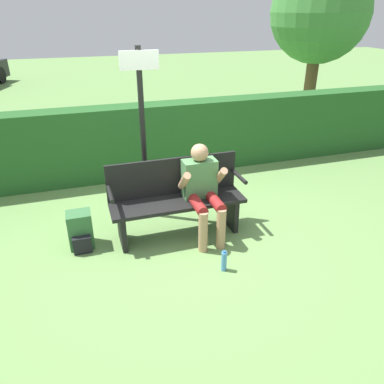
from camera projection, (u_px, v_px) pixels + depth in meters
The scene contains 9 objects.
ground_plane at pixel (179, 234), 4.82m from camera, with size 40.00×40.00×0.00m, color #668E4C.
hedge_back at pixel (145, 141), 6.30m from camera, with size 12.00×0.44×1.21m.
park_bench at pixel (176, 198), 4.66m from camera, with size 1.66×0.47×0.96m.
person_seated at pixel (203, 187), 4.54m from camera, with size 0.55×0.65×1.17m.
backpack at pixel (81, 231), 4.48m from camera, with size 0.29×0.33×0.45m.
water_bottle at pixel (224, 261), 4.11m from camera, with size 0.06×0.06×0.25m.
signpost at pixel (143, 125), 4.70m from camera, with size 0.46×0.09×2.23m.
tree at pixel (320, 13), 8.68m from camera, with size 2.29×2.29×3.66m.
litter_crumple at pixel (220, 242), 4.57m from camera, with size 0.08×0.08×0.08m.
Camera 1 is at (-1.08, -3.93, 2.62)m, focal length 35.00 mm.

